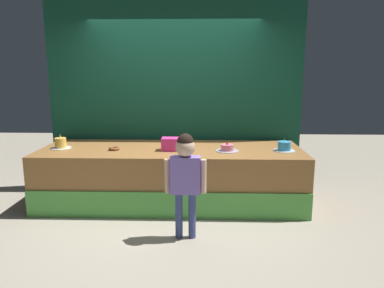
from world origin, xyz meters
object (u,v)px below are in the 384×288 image
(child_figure, at_px, (185,172))
(cake_right, at_px, (284,147))
(pink_box, at_px, (170,144))
(cake_left, at_px, (61,144))
(donut, at_px, (114,149))
(cake_center, at_px, (227,148))

(child_figure, xyz_separation_m, cake_right, (1.24, 0.97, 0.07))
(pink_box, relative_size, cake_left, 0.81)
(donut, height_order, cake_left, cake_left)
(pink_box, height_order, cake_left, cake_left)
(pink_box, bearing_deg, child_figure, -75.79)
(pink_box, height_order, cake_center, pink_box)
(cake_left, bearing_deg, donut, -6.14)
(cake_center, height_order, cake_right, cake_right)
(cake_right, bearing_deg, cake_center, -177.21)
(pink_box, bearing_deg, cake_right, 0.19)
(pink_box, height_order, donut, pink_box)
(cake_left, height_order, cake_center, cake_left)
(child_figure, distance_m, cake_left, 2.02)
(cake_left, bearing_deg, pink_box, -2.71)
(donut, bearing_deg, cake_center, -0.84)
(child_figure, relative_size, pink_box, 5.16)
(child_figure, height_order, donut, child_figure)
(pink_box, distance_m, cake_right, 1.48)
(cake_center, relative_size, cake_right, 1.04)
(pink_box, distance_m, donut, 0.74)
(donut, xyz_separation_m, cake_left, (-0.74, 0.08, 0.04))
(cake_center, bearing_deg, child_figure, -117.92)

